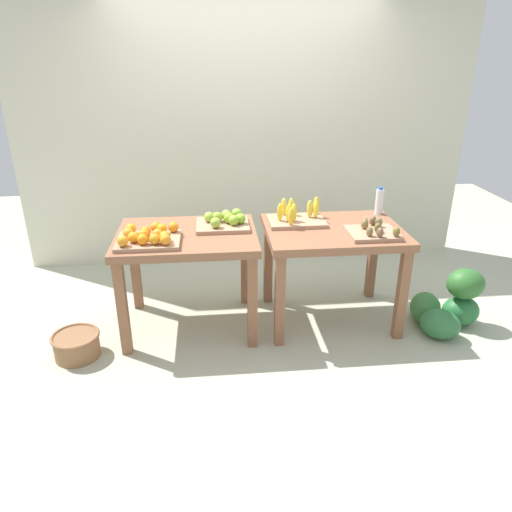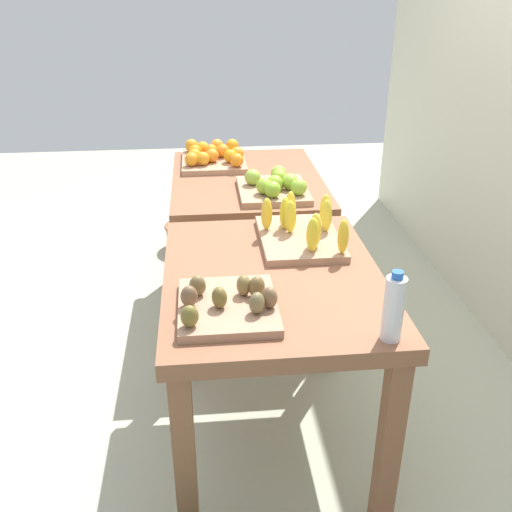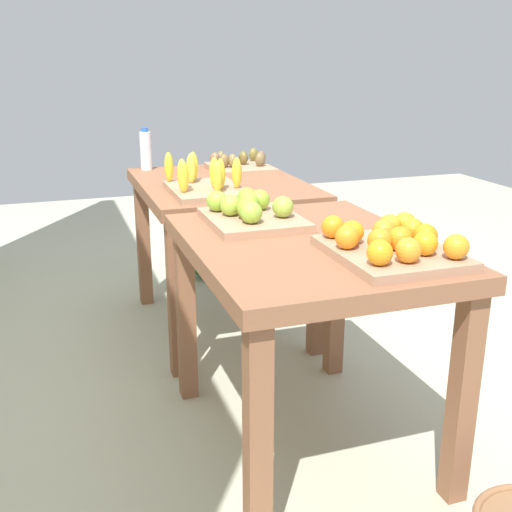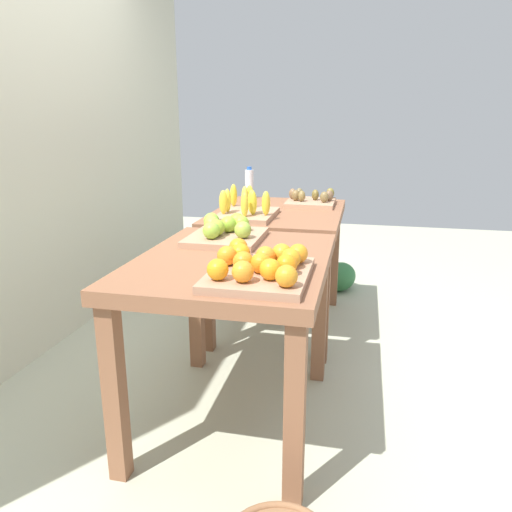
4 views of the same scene
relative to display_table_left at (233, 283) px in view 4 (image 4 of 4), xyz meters
The scene contains 10 objects.
ground_plane 0.87m from the display_table_left, ahead, with size 8.00×8.00×0.00m, color #AEB198.
back_wall 1.68m from the display_table_left, 67.47° to the left, with size 4.40×0.12×3.00m, color beige.
display_table_left is the anchor object (origin of this frame).
display_table_right 1.12m from the display_table_left, ahead, with size 1.04×0.80×0.79m.
orange_bin 0.35m from the display_table_left, 145.82° to the right, with size 0.44×0.36×0.11m.
apple_bin 0.35m from the display_table_left, 21.57° to the left, with size 0.40×0.34×0.11m.
banana_crate 0.89m from the display_table_left, 10.05° to the left, with size 0.44×0.32×0.17m.
kiwi_bin 1.39m from the display_table_left, ahead, with size 0.36×0.33×0.10m.
water_bottle 1.62m from the display_table_left, 10.78° to the left, with size 0.06×0.06×0.23m.
watermelon_pile 2.09m from the display_table_left, ahead, with size 0.59×0.62×0.49m.
Camera 4 is at (-2.48, -0.53, 1.36)m, focal length 34.07 mm.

